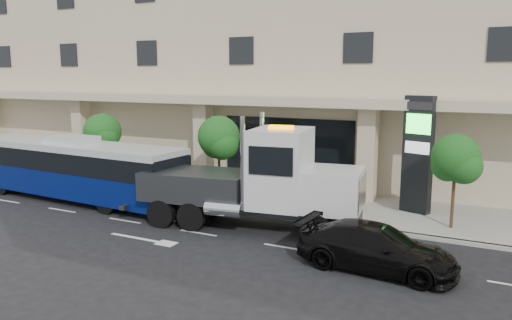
{
  "coord_description": "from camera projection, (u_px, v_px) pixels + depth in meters",
  "views": [
    {
      "loc": [
        11.26,
        -18.48,
        6.57
      ],
      "look_at": [
        0.97,
        2.0,
        2.67
      ],
      "focal_mm": 35.0,
      "sensor_mm": 36.0,
      "label": 1
    }
  ],
  "objects": [
    {
      "name": "ground",
      "position": [
        217.0,
        224.0,
        22.37
      ],
      "size": [
        120.0,
        120.0,
        0.0
      ],
      "primitive_type": "plane",
      "color": "black",
      "rests_on": "ground"
    },
    {
      "name": "sidewalk",
      "position": [
        265.0,
        198.0,
        26.76
      ],
      "size": [
        120.0,
        6.0,
        0.15
      ],
      "primitive_type": "cube",
      "color": "gray",
      "rests_on": "ground"
    },
    {
      "name": "curb",
      "position": [
        238.0,
        211.0,
        24.12
      ],
      "size": [
        120.0,
        0.3,
        0.15
      ],
      "primitive_type": "cube",
      "color": "gray",
      "rests_on": "ground"
    },
    {
      "name": "convention_center",
      "position": [
        331.0,
        25.0,
        34.28
      ],
      "size": [
        60.0,
        17.6,
        20.0
      ],
      "color": "#C3B292",
      "rests_on": "ground"
    },
    {
      "name": "tree_left",
      "position": [
        103.0,
        135.0,
        29.43
      ],
      "size": [
        2.27,
        2.2,
        4.22
      ],
      "color": "#422B19",
      "rests_on": "sidewalk"
    },
    {
      "name": "tree_mid",
      "position": [
        219.0,
        140.0,
        25.86
      ],
      "size": [
        2.28,
        2.2,
        4.38
      ],
      "color": "#422B19",
      "rests_on": "sidewalk"
    },
    {
      "name": "tree_right",
      "position": [
        456.0,
        161.0,
        20.8
      ],
      "size": [
        2.1,
        2.0,
        4.04
      ],
      "color": "#422B19",
      "rests_on": "sidewalk"
    },
    {
      "name": "city_bus",
      "position": [
        73.0,
        168.0,
        26.44
      ],
      "size": [
        13.62,
        3.56,
        3.42
      ],
      "rotation": [
        0.0,
        0.0,
        -0.05
      ],
      "color": "black",
      "rests_on": "ground"
    },
    {
      "name": "tow_truck",
      "position": [
        259.0,
        183.0,
        21.3
      ],
      "size": [
        10.96,
        3.91,
        4.96
      ],
      "rotation": [
        0.0,
        0.0,
        0.14
      ],
      "color": "#2D3033",
      "rests_on": "ground"
    },
    {
      "name": "black_sedan",
      "position": [
        376.0,
        248.0,
        16.94
      ],
      "size": [
        5.56,
        2.56,
        1.57
      ],
      "primitive_type": "imported",
      "rotation": [
        0.0,
        0.0,
        1.5
      ],
      "color": "black",
      "rests_on": "ground"
    },
    {
      "name": "signage_pylon",
      "position": [
        418.0,
        154.0,
        23.28
      ],
      "size": [
        1.45,
        0.91,
        5.51
      ],
      "rotation": [
        0.0,
        0.0,
        -0.32
      ],
      "color": "black",
      "rests_on": "sidewalk"
    }
  ]
}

